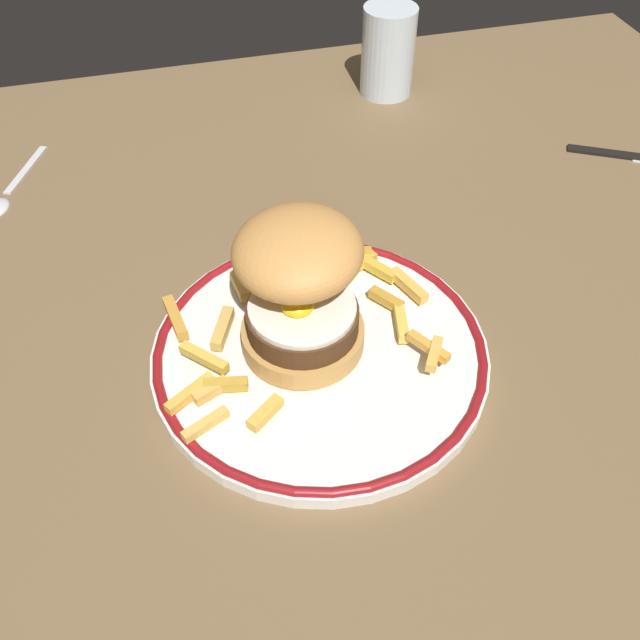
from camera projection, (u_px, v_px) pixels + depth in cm
name	position (u px, v px, depth cm)	size (l,w,h in cm)	color
ground_plane	(317.00, 335.00, 61.66)	(117.85, 99.60, 4.00)	brown
dinner_plate	(320.00, 352.00, 56.53)	(27.33, 27.33, 1.60)	white
burger	(300.00, 286.00, 53.15)	(14.38, 14.38, 10.58)	#CB9148
fries_pile	(300.00, 320.00, 57.17)	(23.04, 17.99, 1.61)	#EEB142
water_glass	(387.00, 57.00, 84.38)	(6.45, 6.45, 10.43)	silver
knife	(638.00, 156.00, 77.09)	(16.46, 10.05, 0.70)	black
spoon	(1.00, 197.00, 71.72)	(7.01, 12.83, 0.90)	silver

